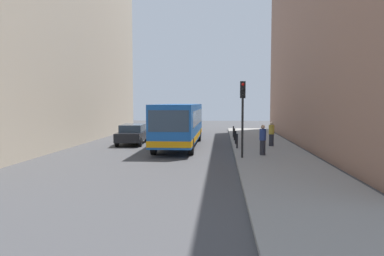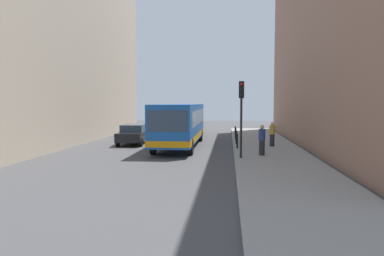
{
  "view_description": "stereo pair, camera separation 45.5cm",
  "coord_description": "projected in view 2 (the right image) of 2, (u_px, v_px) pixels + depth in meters",
  "views": [
    {
      "loc": [
        2.42,
        -22.14,
        3.12
      ],
      "look_at": [
        0.54,
        1.03,
        1.48
      ],
      "focal_mm": 33.86,
      "sensor_mm": 36.0,
      "label": 1
    },
    {
      "loc": [
        2.87,
        -22.1,
        3.12
      ],
      "look_at": [
        0.54,
        1.03,
        1.48
      ],
      "focal_mm": 33.86,
      "sensor_mm": 36.0,
      "label": 2
    }
  ],
  "objects": [
    {
      "name": "car_beside_bus",
      "position": [
        134.0,
        134.0,
        27.16
      ],
      "size": [
        2.07,
        4.5,
        1.48
      ],
      "rotation": [
        0.0,
        0.0,
        3.2
      ],
      "color": "black",
      "rests_on": "ground"
    },
    {
      "name": "ground_plane",
      "position": [
        182.0,
        153.0,
        22.44
      ],
      "size": [
        80.0,
        80.0,
        0.0
      ],
      "primitive_type": "plane",
      "color": "#424244"
    },
    {
      "name": "bollard_near",
      "position": [
        237.0,
        141.0,
        23.45
      ],
      "size": [
        0.11,
        0.11,
        0.95
      ],
      "primitive_type": "cylinder",
      "color": "black",
      "rests_on": "sidewalk"
    },
    {
      "name": "bollard_mid",
      "position": [
        236.0,
        137.0,
        25.9
      ],
      "size": [
        0.11,
        0.11,
        0.95
      ],
      "primitive_type": "cylinder",
      "color": "black",
      "rests_on": "sidewalk"
    },
    {
      "name": "bollard_far",
      "position": [
        236.0,
        134.0,
        28.34
      ],
      "size": [
        0.11,
        0.11,
        0.95
      ],
      "primitive_type": "cylinder",
      "color": "black",
      "rests_on": "sidewalk"
    },
    {
      "name": "building_left",
      "position": [
        36.0,
        36.0,
        27.0
      ],
      "size": [
        7.0,
        32.0,
        16.23
      ],
      "primitive_type": "cube",
      "color": "#B2A38C",
      "rests_on": "ground"
    },
    {
      "name": "sidewalk",
      "position": [
        270.0,
        153.0,
        21.9
      ],
      "size": [
        4.4,
        40.0,
        0.15
      ],
      "primitive_type": "cube",
      "color": "gray",
      "rests_on": "ground"
    },
    {
      "name": "traffic_light",
      "position": [
        241.0,
        105.0,
        19.25
      ],
      "size": [
        0.28,
        0.33,
        4.1
      ],
      "color": "black",
      "rests_on": "sidewalk"
    },
    {
      "name": "pedestrian_mid_sidewalk",
      "position": [
        272.0,
        134.0,
        24.58
      ],
      "size": [
        0.38,
        0.38,
        1.67
      ],
      "rotation": [
        0.0,
        0.0,
        2.46
      ],
      "color": "#26262D",
      "rests_on": "sidewalk"
    },
    {
      "name": "bollard_farthest",
      "position": [
        235.0,
        132.0,
        30.79
      ],
      "size": [
        0.11,
        0.11,
        0.95
      ],
      "primitive_type": "cylinder",
      "color": "black",
      "rests_on": "sidewalk"
    },
    {
      "name": "pedestrian_near_signal",
      "position": [
        262.0,
        140.0,
        20.39
      ],
      "size": [
        0.38,
        0.38,
        1.71
      ],
      "rotation": [
        0.0,
        0.0,
        1.69
      ],
      "color": "#26262D",
      "rests_on": "sidewalk"
    },
    {
      "name": "bus",
      "position": [
        181.0,
        122.0,
        25.48
      ],
      "size": [
        2.55,
        11.02,
        3.0
      ],
      "rotation": [
        0.0,
        0.0,
        3.14
      ],
      "color": "#19519E",
      "rests_on": "ground"
    },
    {
      "name": "car_behind_bus",
      "position": [
        191.0,
        127.0,
        34.79
      ],
      "size": [
        1.92,
        4.43,
        1.48
      ],
      "rotation": [
        0.0,
        0.0,
        3.12
      ],
      "color": "navy",
      "rests_on": "ground"
    },
    {
      "name": "building_right",
      "position": [
        356.0,
        27.0,
        24.68
      ],
      "size": [
        7.0,
        32.0,
        16.5
      ],
      "primitive_type": "cube",
      "color": "#936B56",
      "rests_on": "ground"
    }
  ]
}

